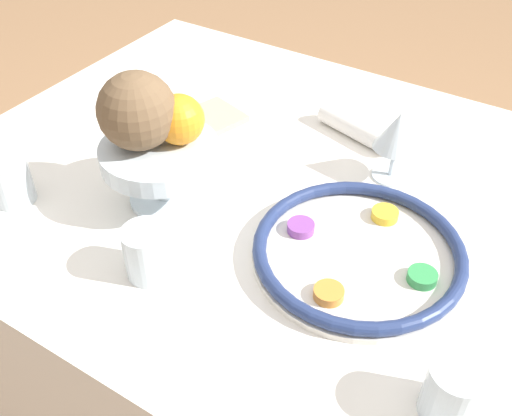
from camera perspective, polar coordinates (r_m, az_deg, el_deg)
dining_table at (r=1.24m, az=2.96°, el=-11.16°), size 1.20×0.89×0.71m
seder_plate at (r=0.87m, az=9.75°, el=-4.15°), size 0.30×0.30×0.03m
wine_glass at (r=0.99m, az=13.35°, el=6.97°), size 0.07×0.07×0.12m
fruit_stand at (r=0.93m, az=-9.11°, el=4.63°), size 0.18×0.18×0.11m
orange_fruit at (r=0.90m, az=-7.33°, el=8.36°), size 0.08×0.08×0.08m
coconut at (r=0.89m, az=-11.27°, el=9.06°), size 0.12×0.12×0.12m
bread_plate at (r=1.15m, az=-4.12°, el=8.35°), size 0.15×0.15×0.02m
napkin_roll at (r=1.12m, az=9.52°, el=7.54°), size 0.16×0.08×0.04m
cup_near at (r=0.83m, az=-10.27°, el=-4.17°), size 0.07×0.07×0.08m
cup_mid at (r=0.72m, az=18.27°, el=-16.26°), size 0.07×0.07×0.08m
cup_far at (r=1.02m, az=-22.38°, el=2.47°), size 0.07×0.07×0.08m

